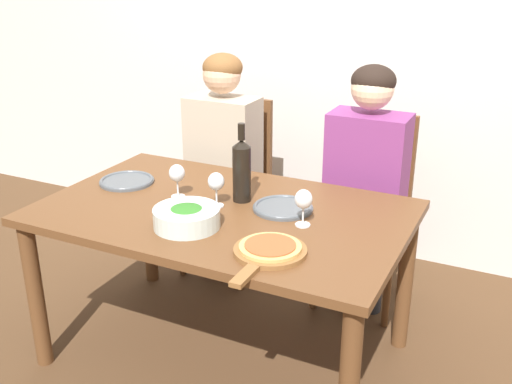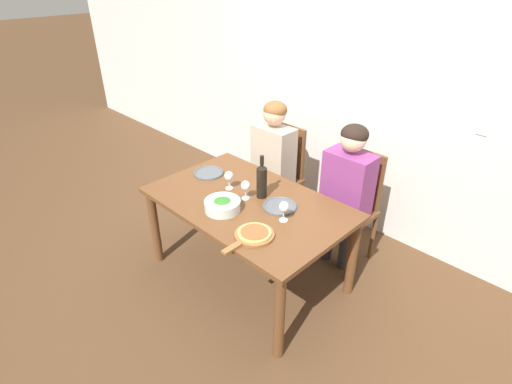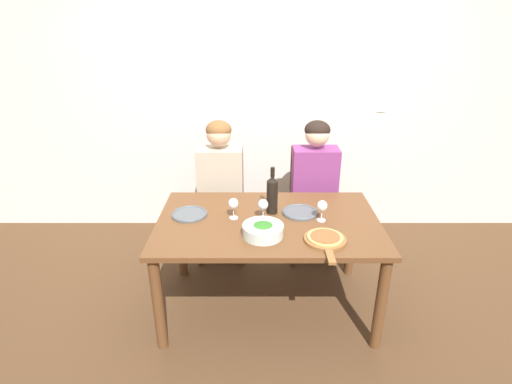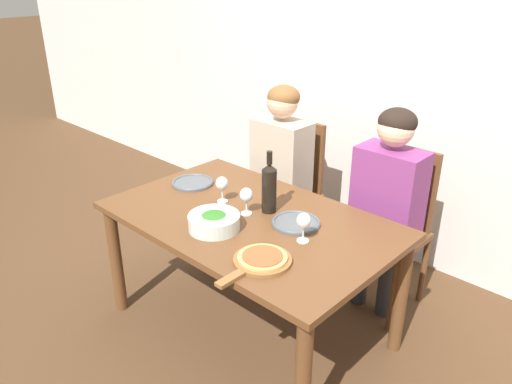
{
  "view_description": "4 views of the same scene",
  "coord_description": "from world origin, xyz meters",
  "views": [
    {
      "loc": [
        1.14,
        -2.01,
        1.71
      ],
      "look_at": [
        0.11,
        0.1,
        0.78
      ],
      "focal_mm": 42.0,
      "sensor_mm": 36.0,
      "label": 1
    },
    {
      "loc": [
        1.85,
        -1.78,
        2.29
      ],
      "look_at": [
        0.02,
        0.07,
        0.78
      ],
      "focal_mm": 28.0,
      "sensor_mm": 36.0,
      "label": 2
    },
    {
      "loc": [
        -0.08,
        -2.44,
        2.0
      ],
      "look_at": [
        -0.07,
        0.04,
        0.92
      ],
      "focal_mm": 28.0,
      "sensor_mm": 36.0,
      "label": 3
    },
    {
      "loc": [
        1.63,
        -1.68,
        1.94
      ],
      "look_at": [
        -0.06,
        0.11,
        0.82
      ],
      "focal_mm": 35.0,
      "sensor_mm": 36.0,
      "label": 4
    }
  ],
  "objects": [
    {
      "name": "back_wall",
      "position": [
        0.0,
        1.35,
        1.35
      ],
      "size": [
        10.0,
        0.06,
        2.7
      ],
      "color": "silver",
      "rests_on": "ground"
    },
    {
      "name": "dinner_plate_left",
      "position": [
        -0.56,
        0.08,
        0.73
      ],
      "size": [
        0.25,
        0.25,
        0.02
      ],
      "color": "#4C5156",
      "rests_on": "dining_table"
    },
    {
      "name": "dinner_plate_right",
      "position": [
        0.23,
        0.1,
        0.73
      ],
      "size": [
        0.25,
        0.25,
        0.02
      ],
      "color": "#4C5156",
      "rests_on": "dining_table"
    },
    {
      "name": "chair_left",
      "position": [
        -0.39,
        0.8,
        0.53
      ],
      "size": [
        0.42,
        0.42,
        0.98
      ],
      "color": "brown",
      "rests_on": "ground"
    },
    {
      "name": "person_man",
      "position": [
        0.41,
        0.69,
        0.76
      ],
      "size": [
        0.47,
        0.51,
        1.25
      ],
      "color": "#28282D",
      "rests_on": "ground"
    },
    {
      "name": "broccoli_bowl",
      "position": [
        -0.04,
        -0.22,
        0.77
      ],
      "size": [
        0.26,
        0.26,
        0.08
      ],
      "color": "silver",
      "rests_on": "dining_table"
    },
    {
      "name": "wine_bottle",
      "position": [
        0.03,
        0.12,
        0.87
      ],
      "size": [
        0.08,
        0.08,
        0.34
      ],
      "color": "black",
      "rests_on": "dining_table"
    },
    {
      "name": "wine_glass_centre",
      "position": [
        -0.04,
        0.01,
        0.83
      ],
      "size": [
        0.07,
        0.07,
        0.15
      ],
      "color": "silver",
      "rests_on": "dining_table"
    },
    {
      "name": "ground_plane",
      "position": [
        0.0,
        0.0,
        0.0
      ],
      "size": [
        40.0,
        40.0,
        0.0
      ],
      "primitive_type": "plane",
      "color": "#4C331E"
    },
    {
      "name": "pizza_on_board",
      "position": [
        0.35,
        -0.29,
        0.74
      ],
      "size": [
        0.26,
        0.4,
        0.04
      ],
      "color": "brown",
      "rests_on": "dining_table"
    },
    {
      "name": "dining_table",
      "position": [
        0.0,
        0.0,
        0.63
      ],
      "size": [
        1.53,
        0.95,
        0.73
      ],
      "color": "brown",
      "rests_on": "ground"
    },
    {
      "name": "person_woman",
      "position": [
        -0.39,
        0.69,
        0.76
      ],
      "size": [
        0.47,
        0.51,
        1.25
      ],
      "color": "#28282D",
      "rests_on": "ground"
    },
    {
      "name": "chair_right",
      "position": [
        0.41,
        0.8,
        0.53
      ],
      "size": [
        0.42,
        0.42,
        0.98
      ],
      "color": "brown",
      "rests_on": "ground"
    },
    {
      "name": "wine_glass_left",
      "position": [
        -0.24,
        0.03,
        0.83
      ],
      "size": [
        0.07,
        0.07,
        0.15
      ],
      "color": "silver",
      "rests_on": "dining_table"
    },
    {
      "name": "wine_glass_right",
      "position": [
        0.36,
        -0.01,
        0.83
      ],
      "size": [
        0.07,
        0.07,
        0.15
      ],
      "color": "silver",
      "rests_on": "dining_table"
    }
  ]
}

